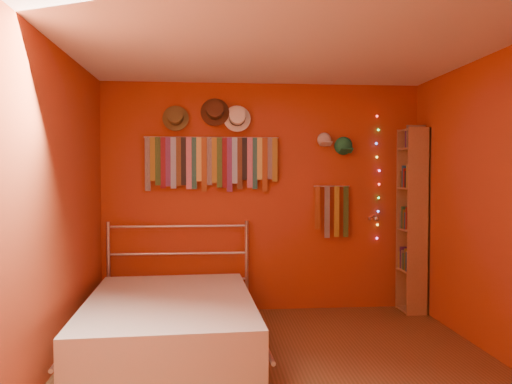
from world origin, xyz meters
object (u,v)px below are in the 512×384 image
object	(u,v)px
bookshelf	(416,219)
bed	(170,321)
tie_rack	(211,161)
reading_lamp	(375,218)

from	to	relation	value
bookshelf	bed	distance (m)	2.85
tie_rack	bed	bearing A→B (deg)	-108.25
tie_rack	bed	size ratio (longest dim) A/B	0.69
tie_rack	bookshelf	bearing A→B (deg)	-3.99
reading_lamp	bed	world-z (taller)	reading_lamp
bed	tie_rack	bearing A→B (deg)	69.10
tie_rack	bookshelf	size ratio (longest dim) A/B	0.72
reading_lamp	bookshelf	size ratio (longest dim) A/B	0.13
tie_rack	bookshelf	distance (m)	2.32
bookshelf	bed	size ratio (longest dim) A/B	0.95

